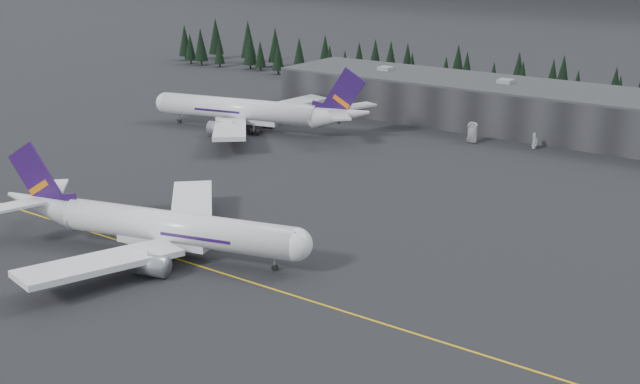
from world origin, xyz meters
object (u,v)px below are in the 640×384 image
Objects in this scene: gse_vehicle_a at (472,140)px; gse_vehicle_b at (535,146)px; terminal at (537,109)px; jet_parked at (257,112)px; jet_main at (152,225)px.

gse_vehicle_a is 16.33m from gse_vehicle_b.
terminal is 79.06m from jet_parked.
jet_main is at bearing -96.28° from gse_vehicle_a.
terminal is 2.70× the size of jet_main.
jet_parked is 60.37m from gse_vehicle_a.
terminal is 27.74× the size of gse_vehicle_a.
jet_parked is at bearing -82.25° from gse_vehicle_b.
gse_vehicle_b is (15.92, 3.61, -0.07)m from gse_vehicle_a.
jet_parked reaches higher than gse_vehicle_a.
jet_main is 10.26× the size of gse_vehicle_a.
gse_vehicle_a is (55.60, 23.03, -4.76)m from jet_parked.
jet_main reaches higher than gse_vehicle_b.
jet_parked reaches higher than jet_main.
jet_main is at bearing -98.92° from terminal.
gse_vehicle_a is 1.35× the size of gse_vehicle_b.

